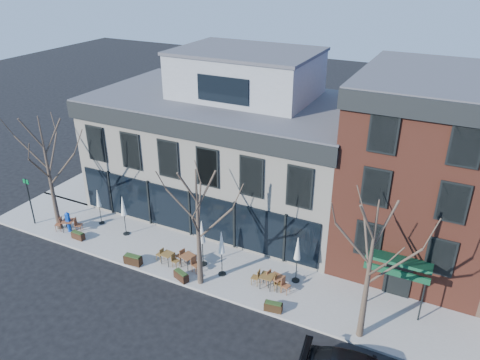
% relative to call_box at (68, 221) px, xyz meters
% --- Properties ---
extents(ground, '(120.00, 120.00, 0.00)m').
position_rel_call_box_xyz_m(ground, '(7.59, 3.19, -0.93)').
color(ground, black).
rests_on(ground, ground).
extents(sidewalk_front, '(33.50, 4.70, 0.15)m').
position_rel_call_box_xyz_m(sidewalk_front, '(10.84, 1.04, -0.86)').
color(sidewalk_front, gray).
rests_on(sidewalk_front, ground).
extents(sidewalk_side, '(4.50, 12.00, 0.15)m').
position_rel_call_box_xyz_m(sidewalk_side, '(-3.66, 9.19, -0.86)').
color(sidewalk_side, gray).
rests_on(sidewalk_side, ground).
extents(corner_building, '(18.39, 10.39, 11.10)m').
position_rel_call_box_xyz_m(corner_building, '(7.67, 8.26, 3.79)').
color(corner_building, beige).
rests_on(corner_building, ground).
extents(red_brick_building, '(8.20, 11.78, 11.18)m').
position_rel_call_box_xyz_m(red_brick_building, '(20.59, 8.17, 4.70)').
color(red_brick_building, brown).
rests_on(red_brick_building, ground).
extents(tree_corner, '(3.93, 3.98, 7.92)m').
position_rel_call_box_xyz_m(tree_corner, '(-0.89, -0.01, 3.32)').
color(tree_corner, '#382B21').
rests_on(tree_corner, sidewalk_front).
extents(tree_mid, '(3.50, 3.55, 7.04)m').
position_rel_call_box_xyz_m(tree_mid, '(10.60, -0.71, 2.86)').
color(tree_mid, '#382B21').
rests_on(tree_mid, sidewalk_front).
extents(tree_right, '(3.72, 3.77, 7.48)m').
position_rel_call_box_xyz_m(tree_right, '(19.61, -0.71, 3.09)').
color(tree_right, '#382B21').
rests_on(tree_right, sidewalk_front).
extents(sign_pole, '(0.50, 0.10, 3.40)m').
position_rel_call_box_xyz_m(sign_pole, '(-2.91, -0.31, 1.14)').
color(sign_pole, black).
rests_on(sign_pole, sidewalk_front).
extents(call_box, '(0.29, 0.29, 1.48)m').
position_rel_call_box_xyz_m(call_box, '(0.00, 0.00, 0.00)').
color(call_box, '#0E40B8').
rests_on(call_box, sidewalk_front).
extents(cafe_set_0, '(1.86, 1.14, 0.97)m').
position_rel_call_box_xyz_m(cafe_set_0, '(-0.06, 0.04, -0.29)').
color(cafe_set_0, brown).
rests_on(cafe_set_0, sidewalk_front).
extents(cafe_set_2, '(1.68, 0.73, 0.87)m').
position_rel_call_box_xyz_m(cafe_set_2, '(7.93, -0.05, -0.34)').
color(cafe_set_2, brown).
rests_on(cafe_set_2, sidewalk_front).
extents(cafe_set_3, '(1.91, 0.97, 0.98)m').
position_rel_call_box_xyz_m(cafe_set_3, '(9.20, 0.20, -0.28)').
color(cafe_set_3, brown).
rests_on(cafe_set_3, sidewalk_front).
extents(cafe_set_4, '(1.83, 0.85, 0.94)m').
position_rel_call_box_xyz_m(cafe_set_4, '(14.56, 0.74, -0.30)').
color(cafe_set_4, brown).
rests_on(cafe_set_4, sidewalk_front).
extents(cafe_set_5, '(1.86, 0.78, 0.97)m').
position_rel_call_box_xyz_m(cafe_set_5, '(14.10, 0.57, -0.28)').
color(cafe_set_5, brown).
rests_on(cafe_set_5, sidewalk_front).
extents(umbrella_0, '(0.41, 0.41, 2.55)m').
position_rel_call_box_xyz_m(umbrella_0, '(1.19, 1.76, 1.02)').
color(umbrella_0, black).
rests_on(umbrella_0, sidewalk_front).
extents(umbrella_1, '(0.44, 0.44, 2.78)m').
position_rel_call_box_xyz_m(umbrella_1, '(3.60, 1.42, 1.18)').
color(umbrella_1, black).
rests_on(umbrella_1, sidewalk_front).
extents(umbrella_2, '(0.48, 0.48, 3.00)m').
position_rel_call_box_xyz_m(umbrella_2, '(9.85, 0.82, 1.33)').
color(umbrella_2, black).
rests_on(umbrella_2, sidewalk_front).
extents(umbrella_3, '(0.46, 0.46, 2.87)m').
position_rel_call_box_xyz_m(umbrella_3, '(11.33, 0.48, 1.24)').
color(umbrella_3, black).
rests_on(umbrella_3, sidewalk_front).
extents(umbrella_4, '(0.46, 0.46, 2.89)m').
position_rel_call_box_xyz_m(umbrella_4, '(15.34, 1.82, 1.26)').
color(umbrella_4, black).
rests_on(umbrella_4, sidewalk_front).
extents(planter_0, '(0.91, 0.39, 0.50)m').
position_rel_call_box_xyz_m(planter_0, '(1.18, -0.43, -0.53)').
color(planter_0, black).
rests_on(planter_0, sidewalk_front).
extents(planter_1, '(1.12, 0.52, 0.61)m').
position_rel_call_box_xyz_m(planter_1, '(6.09, -1.01, -0.48)').
color(planter_1, black).
rests_on(planter_1, sidewalk_front).
extents(planter_2, '(1.04, 0.70, 0.54)m').
position_rel_call_box_xyz_m(planter_2, '(9.48, -0.99, -0.51)').
color(planter_2, black).
rests_on(planter_2, sidewalk_front).
extents(planter_3, '(0.99, 0.52, 0.53)m').
position_rel_call_box_xyz_m(planter_3, '(15.16, -1.01, -0.52)').
color(planter_3, black).
rests_on(planter_3, sidewalk_front).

